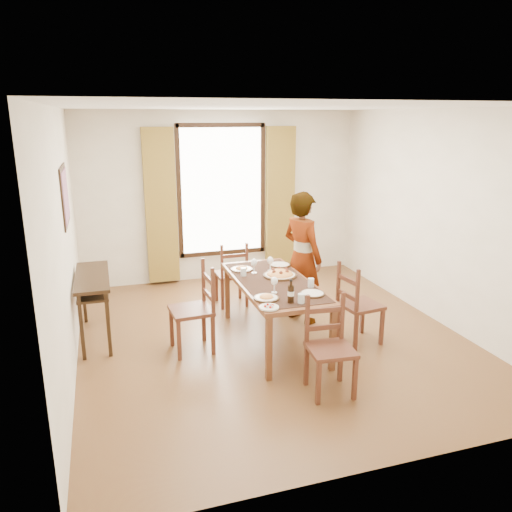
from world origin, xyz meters
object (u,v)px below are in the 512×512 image
object	(u,v)px
console_table	(93,284)
pasta_platter	(280,272)
dining_table	(274,287)
man	(302,258)

from	to	relation	value
console_table	pasta_platter	xyz separation A→B (m)	(2.14, -0.58, 0.12)
dining_table	pasta_platter	xyz separation A→B (m)	(0.12, 0.14, 0.12)
dining_table	man	distance (m)	0.78
dining_table	pasta_platter	size ratio (longest dim) A/B	4.58
dining_table	man	world-z (taller)	man
console_table	dining_table	distance (m)	2.14
console_table	pasta_platter	distance (m)	2.22
console_table	man	size ratio (longest dim) A/B	0.70
dining_table	man	bearing A→B (deg)	42.23
man	pasta_platter	distance (m)	0.57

